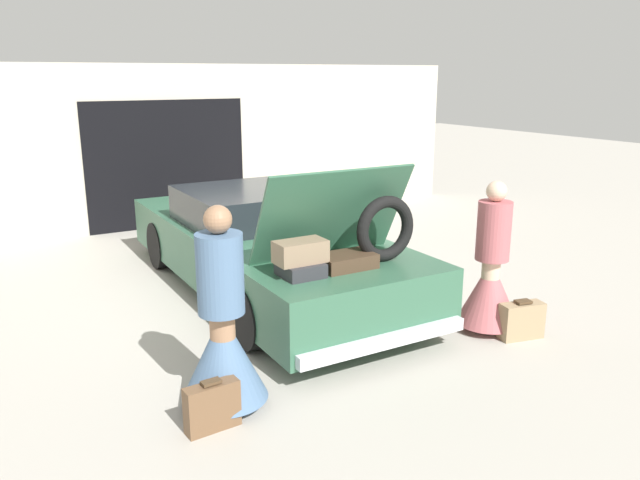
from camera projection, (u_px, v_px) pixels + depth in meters
ground_plane at (265, 289)px, 7.86m from camera, size 40.00×40.00×0.00m
garage_wall_back at (166, 147)px, 10.84m from camera, size 12.00×0.14×2.80m
car at (264, 245)px, 7.71m from camera, size 1.93×5.14×1.76m
person_left at (223, 339)px, 4.95m from camera, size 0.70×0.70×1.68m
person_right at (490, 279)px, 6.49m from camera, size 0.66×0.66×1.59m
suitcase_beside_left_person at (212, 407)px, 4.72m from camera, size 0.43×0.17×0.41m
suitcase_beside_right_person at (521, 320)px, 6.36m from camera, size 0.48×0.27×0.41m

